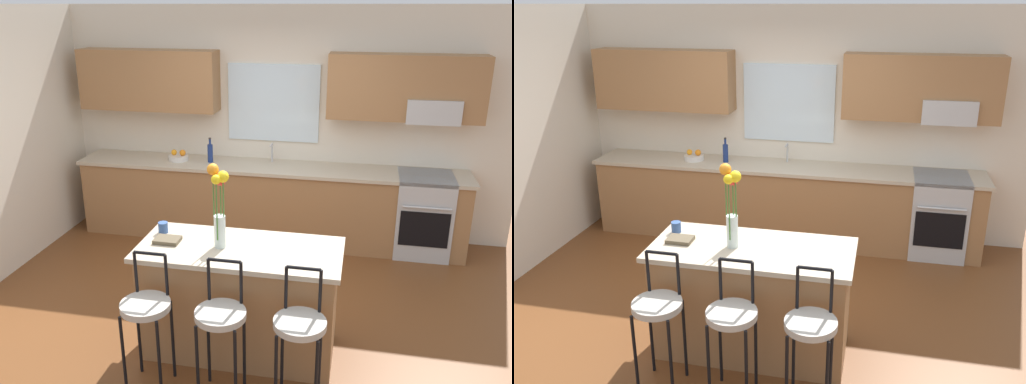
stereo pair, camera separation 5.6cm
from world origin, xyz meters
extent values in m
plane|color=brown|center=(0.00, 0.00, 0.00)|extent=(14.00, 14.00, 0.00)
cube|color=beige|center=(0.00, 2.06, 1.35)|extent=(5.60, 0.12, 2.70)
cube|color=#996B42|center=(-1.47, 1.83, 1.85)|extent=(1.66, 0.34, 0.70)
cube|color=#996B42|center=(1.47, 1.83, 1.85)|extent=(1.66, 0.34, 0.70)
cube|color=silver|center=(0.00, 1.99, 1.60)|extent=(1.08, 0.03, 0.90)
cube|color=#B7BABC|center=(1.77, 1.80, 1.62)|extent=(0.56, 0.36, 0.26)
cube|color=#996B42|center=(0.00, 1.70, 0.44)|extent=(4.50, 0.60, 0.88)
cube|color=#BCAD93|center=(0.00, 1.70, 0.90)|extent=(4.56, 0.64, 0.04)
cube|color=#B7BABC|center=(0.01, 1.70, 0.85)|extent=(0.54, 0.38, 0.11)
cylinder|color=#B7BABC|center=(0.01, 1.86, 1.03)|extent=(0.02, 0.02, 0.22)
cylinder|color=#B7BABC|center=(0.01, 1.80, 1.14)|extent=(0.02, 0.12, 0.02)
cube|color=#B7BABC|center=(1.77, 1.68, 0.46)|extent=(0.60, 0.60, 0.92)
cube|color=black|center=(1.77, 1.38, 0.40)|extent=(0.52, 0.02, 0.40)
cylinder|color=#B7BABC|center=(1.77, 1.35, 0.66)|extent=(0.50, 0.02, 0.02)
cube|color=#996B42|center=(0.18, -0.51, 0.44)|extent=(1.51, 0.65, 0.88)
cube|color=#BCAD93|center=(0.18, -0.51, 0.90)|extent=(1.59, 0.73, 0.04)
cylinder|color=black|center=(-0.51, -1.23, 0.33)|extent=(0.02, 0.02, 0.66)
cylinder|color=black|center=(-0.24, -1.23, 0.33)|extent=(0.02, 0.02, 0.66)
cylinder|color=black|center=(-0.51, -0.96, 0.33)|extent=(0.02, 0.02, 0.66)
cylinder|color=black|center=(-0.24, -0.96, 0.33)|extent=(0.02, 0.02, 0.66)
cylinder|color=#B2ADA3|center=(-0.37, -1.09, 0.69)|extent=(0.36, 0.36, 0.05)
cylinder|color=black|center=(-0.49, -0.96, 0.87)|extent=(0.02, 0.02, 0.32)
cylinder|color=black|center=(-0.25, -0.96, 0.87)|extent=(0.02, 0.02, 0.32)
cylinder|color=black|center=(-0.37, -0.96, 1.03)|extent=(0.23, 0.02, 0.02)
cylinder|color=black|center=(0.04, -1.23, 0.33)|extent=(0.02, 0.02, 0.66)
cylinder|color=black|center=(0.31, -1.23, 0.33)|extent=(0.02, 0.02, 0.66)
cylinder|color=black|center=(0.04, -0.96, 0.33)|extent=(0.02, 0.02, 0.66)
cylinder|color=black|center=(0.31, -0.96, 0.33)|extent=(0.02, 0.02, 0.66)
cylinder|color=#B2ADA3|center=(0.18, -1.09, 0.69)|extent=(0.36, 0.36, 0.05)
cylinder|color=black|center=(0.06, -0.96, 0.87)|extent=(0.02, 0.02, 0.32)
cylinder|color=black|center=(0.30, -0.96, 0.87)|extent=(0.02, 0.02, 0.32)
cylinder|color=black|center=(0.18, -0.96, 1.03)|extent=(0.23, 0.02, 0.02)
cylinder|color=black|center=(0.59, -1.23, 0.33)|extent=(0.02, 0.02, 0.66)
cylinder|color=black|center=(0.86, -1.23, 0.33)|extent=(0.02, 0.02, 0.66)
cylinder|color=black|center=(0.59, -0.96, 0.33)|extent=(0.02, 0.02, 0.66)
cylinder|color=black|center=(0.86, -0.96, 0.33)|extent=(0.02, 0.02, 0.66)
cylinder|color=#B2ADA3|center=(0.73, -1.09, 0.69)|extent=(0.36, 0.36, 0.05)
cylinder|color=black|center=(0.61, -0.96, 0.87)|extent=(0.02, 0.02, 0.32)
cylinder|color=black|center=(0.85, -0.96, 0.87)|extent=(0.02, 0.02, 0.32)
cylinder|color=black|center=(0.73, -0.96, 1.03)|extent=(0.23, 0.02, 0.02)
cylinder|color=silver|center=(0.03, -0.53, 1.05)|extent=(0.09, 0.09, 0.26)
cylinder|color=#3D722D|center=(0.06, -0.53, 1.25)|extent=(0.01, 0.01, 0.50)
sphere|color=yellow|center=(0.06, -0.53, 1.50)|extent=(0.09, 0.09, 0.09)
cylinder|color=#3D722D|center=(0.03, -0.50, 1.23)|extent=(0.01, 0.01, 0.47)
sphere|color=red|center=(0.03, -0.50, 1.46)|extent=(0.10, 0.10, 0.10)
cylinder|color=#3D722D|center=(-0.02, -0.52, 1.27)|extent=(0.01, 0.01, 0.55)
sphere|color=orange|center=(-0.02, -0.52, 1.54)|extent=(0.09, 0.09, 0.09)
cylinder|color=#3D722D|center=(0.02, -0.57, 1.24)|extent=(0.01, 0.01, 0.49)
sphere|color=yellow|center=(0.02, -0.57, 1.49)|extent=(0.07, 0.07, 0.07)
cylinder|color=#33518C|center=(-0.50, -0.36, 0.97)|extent=(0.08, 0.08, 0.09)
cube|color=brown|center=(-0.41, -0.52, 0.94)|extent=(0.20, 0.15, 0.03)
cylinder|color=silver|center=(-1.10, 1.70, 0.95)|extent=(0.24, 0.24, 0.06)
sphere|color=orange|center=(-1.05, 1.70, 1.01)|extent=(0.07, 0.07, 0.07)
sphere|color=orange|center=(-1.16, 1.70, 1.01)|extent=(0.07, 0.07, 0.07)
cylinder|color=navy|center=(-0.70, 1.70, 1.03)|extent=(0.06, 0.06, 0.21)
cylinder|color=navy|center=(-0.70, 1.70, 1.17)|extent=(0.03, 0.03, 0.07)
cylinder|color=black|center=(-0.70, 1.70, 1.21)|extent=(0.03, 0.03, 0.02)
camera|label=1|loc=(1.06, -4.11, 2.70)|focal=37.05mm
camera|label=2|loc=(1.11, -4.10, 2.70)|focal=37.05mm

